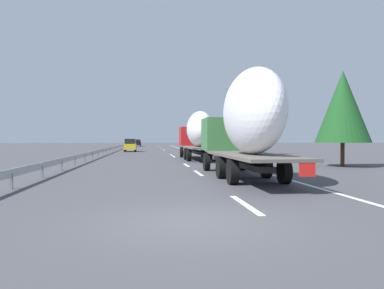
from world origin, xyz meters
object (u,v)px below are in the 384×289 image
at_px(car_black_suv, 138,143).
at_px(truck_lead, 198,133).
at_px(truck_trailing, 246,121).
at_px(road_sign, 198,137).
at_px(car_yellow_coupe, 130,145).

bearing_deg(car_black_suv, truck_lead, -173.59).
distance_m(truck_trailing, car_black_suv, 80.33).
bearing_deg(road_sign, car_black_suv, 14.11).
bearing_deg(truck_trailing, road_sign, -4.50).
relative_size(truck_trailing, road_sign, 3.95).
xyz_separation_m(truck_trailing, car_yellow_coupe, (38.91, 7.10, -1.77)).
xyz_separation_m(truck_lead, road_sign, (22.67, -3.10, -0.27)).
bearing_deg(car_yellow_coupe, road_sign, -87.52).
height_order(truck_lead, road_sign, truck_lead).
distance_m(truck_lead, road_sign, 22.89).
height_order(truck_trailing, car_yellow_coupe, truck_trailing).
bearing_deg(road_sign, truck_trailing, 175.50).
xyz_separation_m(truck_lead, car_black_suv, (63.31, 7.12, -1.54)).
bearing_deg(car_yellow_coupe, truck_trailing, -169.65).
bearing_deg(truck_lead, car_black_suv, 6.41).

